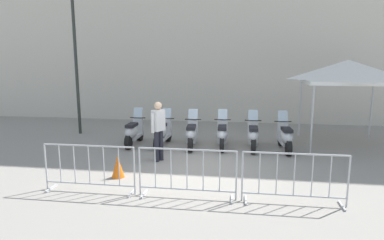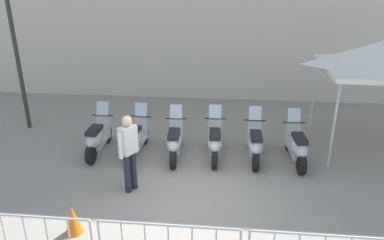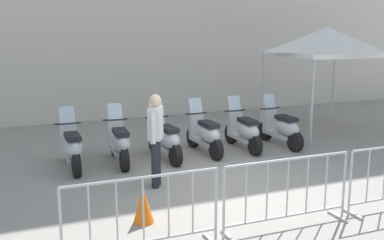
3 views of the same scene
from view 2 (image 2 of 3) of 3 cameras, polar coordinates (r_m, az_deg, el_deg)
The scene contains 11 objects.
ground_plane at distance 7.61m, azimuth -0.99°, elevation -12.79°, with size 120.00×120.00×0.00m, color gray.
motorcycle_0 at distance 9.62m, azimuth -14.80°, elevation -2.73°, with size 0.56×1.72×1.24m.
motorcycle_1 at distance 9.34m, azimuth -8.94°, elevation -2.98°, with size 0.56×1.72×1.24m.
motorcycle_2 at distance 9.09m, azimuth -2.77°, elevation -3.44°, with size 0.57×1.73×1.24m.
motorcycle_3 at distance 9.10m, azimuth 3.64°, elevation -3.44°, with size 0.56×1.73×1.24m.
motorcycle_4 at distance 9.11m, azimuth 9.99°, elevation -3.71°, with size 0.56×1.72×1.24m.
motorcycle_5 at distance 9.21m, azimuth 16.35°, elevation -4.02°, with size 0.57×1.73×1.24m.
street_lamp at distance 11.47m, azimuth -27.03°, elevation 14.67°, with size 0.36×0.36×5.54m.
officer_near_row_end at distance 7.60m, azimuth -10.02°, elevation -4.62°, with size 0.36×0.50×1.73m.
canopy_tent at distance 10.17m, azimuth 28.15°, elevation 9.00°, with size 2.81×2.81×2.91m.
traffic_cone at distance 6.99m, azimuth -18.41°, elevation -14.81°, with size 0.32×0.32×0.55m, color orange.
Camera 2 is at (0.94, -6.21, 4.30)m, focal length 33.51 mm.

